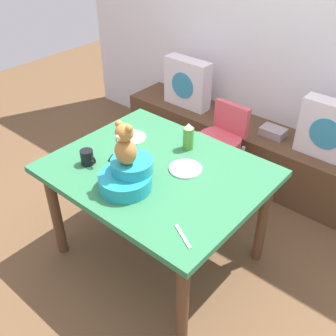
{
  "coord_description": "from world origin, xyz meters",
  "views": [
    {
      "loc": [
        1.31,
        -1.43,
        2.12
      ],
      "look_at": [
        0.0,
        0.1,
        0.69
      ],
      "focal_mm": 42.13,
      "sensor_mm": 36.0,
      "label": 1
    }
  ],
  "objects_px": {
    "coffee_mug": "(87,157)",
    "infant_seat_teal": "(128,176)",
    "pillow_floral_left": "(187,83)",
    "cell_phone": "(121,159)",
    "highchair": "(220,141)",
    "dinner_plate_far": "(185,169)",
    "book_stack": "(273,132)",
    "ketchup_bottle": "(189,137)",
    "dining_table": "(158,181)",
    "dinner_plate_near": "(131,137)",
    "pillow_floral_right": "(329,130)",
    "teddy_bear": "(125,145)"
  },
  "relations": [
    {
      "from": "coffee_mug",
      "to": "infant_seat_teal",
      "type": "bearing_deg",
      "value": 0.28
    },
    {
      "from": "pillow_floral_left",
      "to": "cell_phone",
      "type": "bearing_deg",
      "value": -69.01
    },
    {
      "from": "pillow_floral_left",
      "to": "infant_seat_teal",
      "type": "xyz_separation_m",
      "value": [
        0.73,
        -1.48,
        0.13
      ]
    },
    {
      "from": "highchair",
      "to": "dinner_plate_far",
      "type": "xyz_separation_m",
      "value": [
        0.22,
        -0.72,
        0.22
      ]
    },
    {
      "from": "coffee_mug",
      "to": "highchair",
      "type": "bearing_deg",
      "value": 75.52
    },
    {
      "from": "book_stack",
      "to": "infant_seat_teal",
      "type": "xyz_separation_m",
      "value": [
        -0.15,
        -1.5,
        0.32
      ]
    },
    {
      "from": "pillow_floral_left",
      "to": "ketchup_bottle",
      "type": "relative_size",
      "value": 2.38
    },
    {
      "from": "dining_table",
      "to": "cell_phone",
      "type": "xyz_separation_m",
      "value": [
        -0.24,
        -0.08,
        0.1
      ]
    },
    {
      "from": "cell_phone",
      "to": "pillow_floral_left",
      "type": "bearing_deg",
      "value": -5.06
    },
    {
      "from": "coffee_mug",
      "to": "dinner_plate_near",
      "type": "relative_size",
      "value": 0.6
    },
    {
      "from": "pillow_floral_left",
      "to": "pillow_floral_right",
      "type": "bearing_deg",
      "value": 0.0
    },
    {
      "from": "dining_table",
      "to": "dinner_plate_far",
      "type": "xyz_separation_m",
      "value": [
        0.14,
        0.1,
        0.1
      ]
    },
    {
      "from": "coffee_mug",
      "to": "pillow_floral_left",
      "type": "bearing_deg",
      "value": 104.57
    },
    {
      "from": "pillow_floral_left",
      "to": "infant_seat_teal",
      "type": "distance_m",
      "value": 1.65
    },
    {
      "from": "dining_table",
      "to": "infant_seat_teal",
      "type": "bearing_deg",
      "value": -92.45
    },
    {
      "from": "infant_seat_teal",
      "to": "teddy_bear",
      "type": "height_order",
      "value": "teddy_bear"
    },
    {
      "from": "cell_phone",
      "to": "infant_seat_teal",
      "type": "bearing_deg",
      "value": -151.11
    },
    {
      "from": "ketchup_bottle",
      "to": "cell_phone",
      "type": "height_order",
      "value": "ketchup_bottle"
    },
    {
      "from": "dining_table",
      "to": "dinner_plate_near",
      "type": "height_order",
      "value": "dinner_plate_near"
    },
    {
      "from": "pillow_floral_left",
      "to": "dinner_plate_far",
      "type": "relative_size",
      "value": 2.2
    },
    {
      "from": "pillow_floral_left",
      "to": "coffee_mug",
      "type": "xyz_separation_m",
      "value": [
        0.38,
        -1.48,
        0.11
      ]
    },
    {
      "from": "cell_phone",
      "to": "dining_table",
      "type": "bearing_deg",
      "value": -97.65
    },
    {
      "from": "coffee_mug",
      "to": "teddy_bear",
      "type": "bearing_deg",
      "value": 0.19
    },
    {
      "from": "pillow_floral_left",
      "to": "book_stack",
      "type": "bearing_deg",
      "value": 1.35
    },
    {
      "from": "pillow_floral_left",
      "to": "dinner_plate_near",
      "type": "distance_m",
      "value": 1.15
    },
    {
      "from": "pillow_floral_left",
      "to": "book_stack",
      "type": "distance_m",
      "value": 0.91
    },
    {
      "from": "dining_table",
      "to": "highchair",
      "type": "height_order",
      "value": "highchair"
    },
    {
      "from": "highchair",
      "to": "cell_phone",
      "type": "xyz_separation_m",
      "value": [
        -0.15,
        -0.9,
        0.22
      ]
    },
    {
      "from": "highchair",
      "to": "coffee_mug",
      "type": "xyz_separation_m",
      "value": [
        -0.27,
        -1.06,
        0.27
      ]
    },
    {
      "from": "dinner_plate_far",
      "to": "ketchup_bottle",
      "type": "bearing_deg",
      "value": 124.16
    },
    {
      "from": "pillow_floral_right",
      "to": "dining_table",
      "type": "relative_size",
      "value": 0.35
    },
    {
      "from": "pillow_floral_left",
      "to": "teddy_bear",
      "type": "distance_m",
      "value": 1.68
    },
    {
      "from": "dinner_plate_near",
      "to": "cell_phone",
      "type": "relative_size",
      "value": 1.39
    },
    {
      "from": "pillow_floral_left",
      "to": "highchair",
      "type": "xyz_separation_m",
      "value": [
        0.66,
        -0.42,
        -0.16
      ]
    },
    {
      "from": "dining_table",
      "to": "dinner_plate_far",
      "type": "relative_size",
      "value": 6.34
    },
    {
      "from": "dinner_plate_far",
      "to": "cell_phone",
      "type": "xyz_separation_m",
      "value": [
        -0.37,
        -0.18,
        -0.0
      ]
    },
    {
      "from": "infant_seat_teal",
      "to": "ketchup_bottle",
      "type": "bearing_deg",
      "value": 88.72
    },
    {
      "from": "dining_table",
      "to": "ketchup_bottle",
      "type": "xyz_separation_m",
      "value": [
        0.0,
        0.3,
        0.18
      ]
    },
    {
      "from": "infant_seat_teal",
      "to": "dinner_plate_near",
      "type": "xyz_separation_m",
      "value": [
        -0.36,
        0.39,
        -0.07
      ]
    },
    {
      "from": "teddy_bear",
      "to": "dining_table",
      "type": "bearing_deg",
      "value": 87.55
    },
    {
      "from": "book_stack",
      "to": "dining_table",
      "type": "distance_m",
      "value": 1.28
    },
    {
      "from": "pillow_floral_right",
      "to": "dining_table",
      "type": "bearing_deg",
      "value": -115.1
    },
    {
      "from": "dinner_plate_far",
      "to": "infant_seat_teal",
      "type": "bearing_deg",
      "value": -113.36
    },
    {
      "from": "dining_table",
      "to": "dinner_plate_near",
      "type": "bearing_deg",
      "value": 158.17
    },
    {
      "from": "teddy_bear",
      "to": "dinner_plate_near",
      "type": "xyz_separation_m",
      "value": [
        -0.36,
        0.39,
        -0.27
      ]
    },
    {
      "from": "teddy_bear",
      "to": "dinner_plate_far",
      "type": "distance_m",
      "value": 0.46
    },
    {
      "from": "coffee_mug",
      "to": "book_stack",
      "type": "bearing_deg",
      "value": 71.53
    },
    {
      "from": "ketchup_bottle",
      "to": "dinner_plate_far",
      "type": "bearing_deg",
      "value": -55.84
    },
    {
      "from": "book_stack",
      "to": "ketchup_bottle",
      "type": "bearing_deg",
      "value": -98.41
    },
    {
      "from": "pillow_floral_left",
      "to": "infant_seat_teal",
      "type": "height_order",
      "value": "same"
    }
  ]
}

